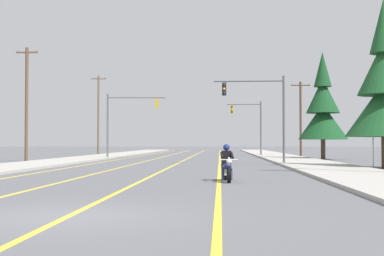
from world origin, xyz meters
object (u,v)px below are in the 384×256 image
(traffic_signal_near_left, at_px, (125,115))
(utility_pole_left_near, at_px, (27,102))
(traffic_signal_near_right, at_px, (263,106))
(utility_pole_left_far, at_px, (98,113))
(conifer_tree_right_verge_far, at_px, (323,110))
(street_sign, at_px, (373,143))
(utility_pole_right_far, at_px, (301,117))
(traffic_signal_mid_right, at_px, (251,120))
(motorcycle_with_rider, at_px, (227,166))
(conifer_tree_right_verge_near, at_px, (384,90))

(traffic_signal_near_left, xyz_separation_m, utility_pole_left_near, (-6.73, -7.76, 0.72))
(traffic_signal_near_right, distance_m, utility_pole_left_far, 37.52)
(conifer_tree_right_verge_far, relative_size, street_sign, 4.08)
(utility_pole_right_far, bearing_deg, utility_pole_left_near, -144.51)
(traffic_signal_mid_right, relative_size, conifer_tree_right_verge_far, 0.63)
(motorcycle_with_rider, xyz_separation_m, traffic_signal_near_right, (2.76, 16.45, 3.52))
(motorcycle_with_rider, relative_size, utility_pole_left_near, 0.23)
(motorcycle_with_rider, bearing_deg, utility_pole_right_far, 77.45)
(conifer_tree_right_verge_far, bearing_deg, conifer_tree_right_verge_near, -88.79)
(utility_pole_left_near, relative_size, utility_pole_left_far, 0.90)
(utility_pole_left_near, bearing_deg, conifer_tree_right_verge_near, -23.31)
(traffic_signal_near_right, xyz_separation_m, utility_pole_right_far, (6.07, 23.20, 0.31))
(utility_pole_left_far, distance_m, conifer_tree_right_verge_far, 32.95)
(traffic_signal_mid_right, bearing_deg, conifer_tree_right_verge_near, -77.71)
(utility_pole_right_far, relative_size, street_sign, 3.51)
(traffic_signal_near_right, distance_m, utility_pole_right_far, 23.99)
(traffic_signal_near_right, height_order, utility_pole_left_near, utility_pole_left_near)
(traffic_signal_near_left, distance_m, utility_pole_left_near, 10.30)
(conifer_tree_right_verge_near, distance_m, street_sign, 3.38)
(traffic_signal_near_left, relative_size, street_sign, 2.58)
(traffic_signal_near_right, relative_size, traffic_signal_near_left, 1.00)
(traffic_signal_near_left, xyz_separation_m, street_sign, (17.88, -19.67, -2.64))
(traffic_signal_mid_right, height_order, utility_pole_left_far, utility_pole_left_far)
(traffic_signal_near_right, height_order, conifer_tree_right_verge_near, conifer_tree_right_verge_near)
(traffic_signal_near_left, xyz_separation_m, utility_pole_left_far, (-6.99, 19.07, 1.26))
(utility_pole_right_far, relative_size, conifer_tree_right_verge_near, 0.84)
(traffic_signal_mid_right, bearing_deg, utility_pole_left_near, -138.26)
(utility_pole_left_near, bearing_deg, traffic_signal_near_right, -15.90)
(traffic_signal_mid_right, bearing_deg, utility_pole_left_far, 154.11)
(motorcycle_with_rider, bearing_deg, traffic_signal_mid_right, 85.28)
(traffic_signal_near_right, bearing_deg, motorcycle_with_rider, -99.51)
(motorcycle_with_rider, xyz_separation_m, conifer_tree_right_verge_far, (9.04, 27.77, 3.90))
(motorcycle_with_rider, height_order, conifer_tree_right_verge_far, conifer_tree_right_verge_far)
(utility_pole_left_near, relative_size, conifer_tree_right_verge_near, 0.93)
(utility_pole_left_far, distance_m, conifer_tree_right_verge_near, 45.82)
(utility_pole_right_far, height_order, conifer_tree_right_verge_near, conifer_tree_right_verge_near)
(utility_pole_left_near, height_order, utility_pole_right_far, utility_pole_left_near)
(traffic_signal_mid_right, distance_m, conifer_tree_right_verge_far, 12.78)
(traffic_signal_mid_right, distance_m, conifer_tree_right_verge_near, 28.98)
(utility_pole_left_far, height_order, conifer_tree_right_verge_near, utility_pole_left_far)
(conifer_tree_right_verge_near, bearing_deg, street_sign, -136.11)
(traffic_signal_near_right, distance_m, utility_pole_left_near, 19.68)
(traffic_signal_mid_right, height_order, utility_pole_right_far, utility_pole_right_far)
(utility_pole_right_far, xyz_separation_m, conifer_tree_right_verge_near, (0.57, -28.83, 0.20))
(motorcycle_with_rider, relative_size, traffic_signal_near_right, 0.35)
(motorcycle_with_rider, height_order, traffic_signal_near_right, traffic_signal_near_right)
(traffic_signal_mid_right, relative_size, street_sign, 2.58)
(conifer_tree_right_verge_far, distance_m, street_sign, 18.10)
(conifer_tree_right_verge_near, bearing_deg, utility_pole_left_far, 124.30)
(utility_pole_left_near, distance_m, street_sign, 27.55)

